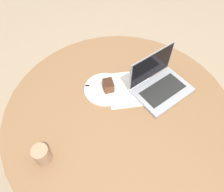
{
  "coord_description": "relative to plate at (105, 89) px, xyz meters",
  "views": [
    {
      "loc": [
        0.56,
        -0.42,
        1.85
      ],
      "look_at": [
        -0.09,
        0.0,
        0.78
      ],
      "focal_mm": 35.0,
      "sensor_mm": 36.0,
      "label": 1
    }
  ],
  "objects": [
    {
      "name": "ground_plane",
      "position": [
        0.18,
        -0.01,
        -0.74
      ],
      "size": [
        12.0,
        12.0,
        0.0
      ],
      "primitive_type": "plane",
      "color": "gray"
    },
    {
      "name": "dining_table",
      "position": [
        0.18,
        -0.01,
        -0.12
      ],
      "size": [
        1.39,
        1.39,
        0.74
      ],
      "color": "brown",
      "rests_on": "ground_plane"
    },
    {
      "name": "paper_document",
      "position": [
        0.08,
        0.14,
        -0.0
      ],
      "size": [
        0.38,
        0.38,
        0.0
      ],
      "rotation": [
        0.0,
        0.0,
        -0.44
      ],
      "color": "white",
      "rests_on": "dining_table"
    },
    {
      "name": "plate",
      "position": [
        0.0,
        0.0,
        0.0
      ],
      "size": [
        0.26,
        0.26,
        0.01
      ],
      "color": "silver",
      "rests_on": "dining_table"
    },
    {
      "name": "cake_slice",
      "position": [
        0.01,
        0.02,
        0.04
      ],
      "size": [
        0.09,
        0.08,
        0.07
      ],
      "rotation": [
        0.0,
        0.0,
        2.82
      ],
      "color": "brown",
      "rests_on": "plate"
    },
    {
      "name": "fork",
      "position": [
        -0.04,
        -0.04,
        0.01
      ],
      "size": [
        0.13,
        0.14,
        0.0
      ],
      "rotation": [
        0.0,
        0.0,
        3.99
      ],
      "color": "silver",
      "rests_on": "plate"
    },
    {
      "name": "coffee_glass",
      "position": [
        0.21,
        -0.5,
        0.05
      ],
      "size": [
        0.08,
        0.08,
        0.11
      ],
      "color": "#997556",
      "rests_on": "dining_table"
    },
    {
      "name": "laptop",
      "position": [
        0.18,
        0.3,
        0.03
      ],
      "size": [
        0.27,
        0.36,
        0.24
      ],
      "rotation": [
        0.0,
        0.0,
        4.78
      ],
      "color": "gray",
      "rests_on": "dining_table"
    }
  ]
}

